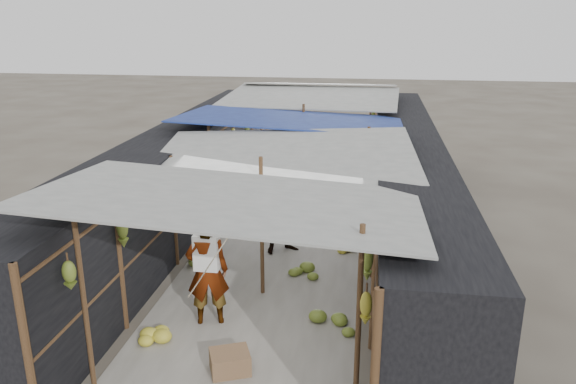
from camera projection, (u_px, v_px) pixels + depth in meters
The scene contains 13 objects.
aisle_slab at pixel (290, 226), 13.66m from camera, with size 3.60×16.00×0.02m, color #9E998E.
stall_left at pixel (181, 176), 13.70m from camera, with size 1.40×15.00×2.30m, color black.
stall_right at pixel (406, 186), 12.93m from camera, with size 1.40×15.00×2.30m, color black.
crate_near at pixel (230, 362), 8.03m from camera, with size 0.55×0.44×0.33m, color #896246.
crate_mid at pixel (337, 219), 13.68m from camera, with size 0.55×0.44×0.33m, color #896246.
crate_back at pixel (265, 205), 14.71m from camera, with size 0.48×0.39×0.30m, color #896246.
black_basin at pixel (355, 194), 15.81m from camera, with size 0.54×0.54×0.16m, color black.
vendor_elderly at pixel (208, 271), 9.11m from camera, with size 0.69×0.45×1.88m, color silver.
shopper_blue at pixel (287, 212), 11.92m from camera, with size 0.89×0.69×1.83m, color navy.
vendor_seated at pixel (351, 201), 13.98m from camera, with size 0.64×0.37×0.99m, color #555049.
market_canopy at pixel (293, 126), 13.24m from camera, with size 5.62×15.20×2.77m.
hanging_bananas at pixel (297, 159), 13.21m from camera, with size 3.95×13.83×0.80m.
floor_bananas at pixel (298, 225), 13.31m from camera, with size 3.78×10.50×0.34m.
Camera 1 is at (1.84, -6.14, 4.92)m, focal length 35.00 mm.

